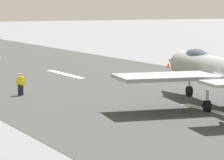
{
  "coord_description": "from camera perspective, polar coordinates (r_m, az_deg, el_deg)",
  "views": [
    {
      "loc": [
        -31.05,
        24.02,
        6.87
      ],
      "look_at": [
        2.68,
        6.36,
        2.2
      ],
      "focal_mm": 100.09,
      "sensor_mm": 36.0,
      "label": 1
    }
  ],
  "objects": [
    {
      "name": "runway_strip",
      "position": [
        39.84,
        9.96,
        -3.03
      ],
      "size": [
        240.0,
        26.0,
        0.02
      ],
      "color": "#3B3D3C",
      "rests_on": "ground"
    },
    {
      "name": "marker_cone_far",
      "position": [
        67.46,
        5.18,
        1.36
      ],
      "size": [
        0.44,
        0.44,
        0.55
      ],
      "primitive_type": "cone",
      "color": "orange",
      "rests_on": "ground"
    },
    {
      "name": "crew_person",
      "position": [
        47.34,
        -8.36,
        -0.4
      ],
      "size": [
        0.5,
        0.55,
        1.68
      ],
      "color": "#1E2338",
      "rests_on": "ground"
    },
    {
      "name": "fighter_jet",
      "position": [
        42.26,
        9.66,
        0.87
      ],
      "size": [
        17.35,
        14.94,
        5.63
      ],
      "color": "gray",
      "rests_on": "ground"
    },
    {
      "name": "ground_plane",
      "position": [
        39.85,
        9.95,
        -3.04
      ],
      "size": [
        400.0,
        400.0,
        0.0
      ],
      "primitive_type": "plane",
      "color": "slate"
    }
  ]
}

